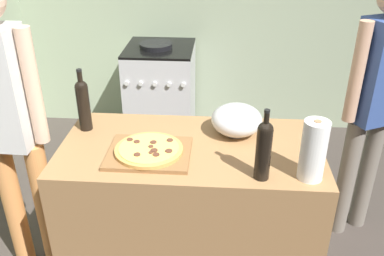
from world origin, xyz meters
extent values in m
cube|color=#3F3833|center=(0.00, 1.28, -0.01)|extent=(4.15, 3.17, 0.02)
cube|color=#9E7247|center=(-0.06, 0.60, 0.44)|extent=(1.32, 0.68, 0.88)
cube|color=olive|center=(-0.25, 0.50, 0.89)|extent=(0.40, 0.32, 0.02)
cylinder|color=tan|center=(-0.25, 0.50, 0.91)|extent=(0.33, 0.33, 0.02)
cylinder|color=#EAC660|center=(-0.25, 0.50, 0.92)|extent=(0.29, 0.29, 0.00)
cylinder|color=brown|center=(-0.29, 0.43, 0.93)|extent=(0.03, 0.03, 0.01)
cylinder|color=brown|center=(-0.16, 0.57, 0.93)|extent=(0.03, 0.03, 0.01)
cylinder|color=brown|center=(-0.36, 0.56, 0.93)|extent=(0.03, 0.03, 0.01)
cylinder|color=brown|center=(-0.21, 0.43, 0.93)|extent=(0.03, 0.03, 0.01)
cylinder|color=brown|center=(-0.32, 0.55, 0.93)|extent=(0.03, 0.03, 0.01)
cylinder|color=brown|center=(-0.23, 0.45, 0.93)|extent=(0.02, 0.02, 0.01)
cylinder|color=brown|center=(-0.24, 0.55, 0.93)|extent=(0.03, 0.03, 0.01)
cylinder|color=brown|center=(-0.24, 0.50, 0.93)|extent=(0.02, 0.02, 0.01)
cylinder|color=brown|center=(-0.15, 0.47, 0.93)|extent=(0.03, 0.03, 0.01)
cylinder|color=brown|center=(-0.22, 0.47, 0.93)|extent=(0.03, 0.03, 0.01)
cylinder|color=#B2B2B7|center=(0.17, 0.74, 0.89)|extent=(0.11, 0.11, 0.01)
ellipsoid|color=silver|center=(0.17, 0.74, 0.97)|extent=(0.27, 0.27, 0.16)
cylinder|color=white|center=(0.49, 0.36, 1.02)|extent=(0.11, 0.11, 0.28)
cylinder|color=#997551|center=(0.49, 0.36, 1.03)|extent=(0.03, 0.03, 0.28)
cylinder|color=black|center=(0.28, 0.35, 1.01)|extent=(0.07, 0.07, 0.24)
sphere|color=black|center=(0.28, 0.35, 1.13)|extent=(0.07, 0.07, 0.07)
cylinder|color=black|center=(0.28, 0.35, 1.18)|extent=(0.02, 0.02, 0.06)
cylinder|color=black|center=(0.28, 0.35, 1.21)|extent=(0.03, 0.03, 0.01)
cylinder|color=black|center=(-0.63, 0.74, 1.01)|extent=(0.07, 0.07, 0.24)
sphere|color=black|center=(-0.63, 0.74, 1.13)|extent=(0.07, 0.07, 0.07)
cylinder|color=black|center=(-0.63, 0.74, 1.18)|extent=(0.03, 0.03, 0.06)
cylinder|color=black|center=(-0.63, 0.74, 1.22)|extent=(0.03, 0.03, 0.01)
cube|color=#B7B7BC|center=(-0.45, 2.22, 0.44)|extent=(0.58, 0.60, 0.87)
cube|color=black|center=(-0.45, 2.22, 0.88)|extent=(0.58, 0.60, 0.02)
cylinder|color=silver|center=(-0.68, 1.91, 0.68)|extent=(0.04, 0.02, 0.04)
cylinder|color=silver|center=(-0.56, 1.91, 0.68)|extent=(0.04, 0.02, 0.04)
cylinder|color=silver|center=(-0.45, 1.91, 0.68)|extent=(0.04, 0.02, 0.04)
cylinder|color=silver|center=(-0.33, 1.91, 0.68)|extent=(0.04, 0.02, 0.04)
cylinder|color=silver|center=(-0.22, 1.91, 0.68)|extent=(0.04, 0.02, 0.04)
cylinder|color=black|center=(-0.47, 2.20, 0.91)|extent=(0.28, 0.28, 0.04)
cylinder|color=#D88C4C|center=(-1.08, 0.63, 0.42)|extent=(0.11, 0.11, 0.84)
cylinder|color=#D88C4C|center=(-0.89, 0.62, 0.42)|extent=(0.11, 0.11, 0.84)
cube|color=silver|center=(-0.99, 0.62, 1.15)|extent=(0.23, 0.21, 0.63)
cylinder|color=beige|center=(-0.83, 0.62, 1.17)|extent=(0.08, 0.08, 0.60)
cylinder|color=slate|center=(1.06, 1.14, 0.41)|extent=(0.11, 0.11, 0.81)
cylinder|color=slate|center=(0.91, 1.07, 0.41)|extent=(0.11, 0.11, 0.81)
cube|color=#334C8C|center=(0.98, 1.10, 1.12)|extent=(0.30, 0.28, 0.61)
cylinder|color=tan|center=(0.84, 1.03, 1.14)|extent=(0.08, 0.08, 0.58)
camera|label=1|loc=(0.08, -1.23, 1.96)|focal=39.37mm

